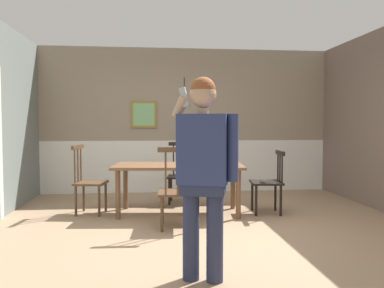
# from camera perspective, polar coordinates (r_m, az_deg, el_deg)

# --- Properties ---
(ground_plane) EXTENTS (6.36, 6.36, 0.00)m
(ground_plane) POSITION_cam_1_polar(r_m,az_deg,el_deg) (4.83, 2.33, -12.78)
(ground_plane) COLOR #9E7F60
(room_back_partition) EXTENTS (5.60, 0.17, 2.75)m
(room_back_partition) POSITION_cam_1_polar(r_m,az_deg,el_deg) (7.52, -0.88, 3.04)
(room_back_partition) COLOR gray
(room_back_partition) RESTS_ON ground_plane
(dining_table) EXTENTS (1.93, 1.03, 0.72)m
(dining_table) POSITION_cam_1_polar(r_m,az_deg,el_deg) (5.68, -1.95, -3.84)
(dining_table) COLOR brown
(dining_table) RESTS_ON ground_plane
(chair_near_window) EXTENTS (0.48, 0.48, 1.00)m
(chair_near_window) POSITION_cam_1_polar(r_m,az_deg,el_deg) (5.88, -14.95, -5.26)
(chair_near_window) COLOR #513823
(chair_near_window) RESTS_ON ground_plane
(chair_by_doorway) EXTENTS (0.50, 0.50, 1.03)m
(chair_by_doorway) POSITION_cam_1_polar(r_m,az_deg,el_deg) (4.89, -2.15, -6.78)
(chair_by_doorway) COLOR #513823
(chair_by_doorway) RESTS_ON ground_plane
(chair_at_table_head) EXTENTS (0.48, 0.48, 0.92)m
(chair_at_table_head) POSITION_cam_1_polar(r_m,az_deg,el_deg) (5.82, 11.18, -5.44)
(chair_at_table_head) COLOR black
(chair_at_table_head) RESTS_ON ground_plane
(chair_opposite_corner) EXTENTS (0.46, 0.46, 1.00)m
(chair_opposite_corner) POSITION_cam_1_polar(r_m,az_deg,el_deg) (6.51, -1.76, -4.47)
(chair_opposite_corner) COLOR black
(chair_opposite_corner) RESTS_ON ground_plane
(person_figure) EXTENTS (0.55, 0.34, 1.69)m
(person_figure) POSITION_cam_1_polar(r_m,az_deg,el_deg) (3.21, 1.73, -3.00)
(person_figure) COLOR #282E49
(person_figure) RESTS_ON ground_plane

